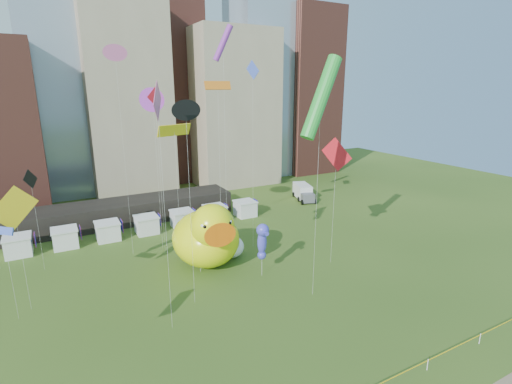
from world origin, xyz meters
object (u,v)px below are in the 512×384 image
seahorse_purple (262,239)px  box_truck (303,192)px  seahorse_green (199,232)px  big_duck (207,236)px  small_duck (231,246)px

seahorse_purple → box_truck: seahorse_purple is taller
seahorse_green → seahorse_purple: bearing=-52.9°
big_duck → small_duck: (3.21, 0.74, -2.10)m
seahorse_purple → box_truck: 29.67m
big_duck → box_truck: size_ratio=1.58×
small_duck → seahorse_purple: 6.37m
big_duck → box_truck: (24.51, 16.43, -2.20)m
small_duck → big_duck: bearing=-146.0°
seahorse_green → box_truck: bearing=16.5°
small_duck → seahorse_green: (-4.51, -1.85, 3.14)m
box_truck → seahorse_purple: bearing=-116.1°
big_duck → seahorse_purple: size_ratio=1.78×
seahorse_green → box_truck: size_ratio=0.98×
seahorse_green → box_truck: seahorse_green is taller
seahorse_purple → box_truck: bearing=50.8°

